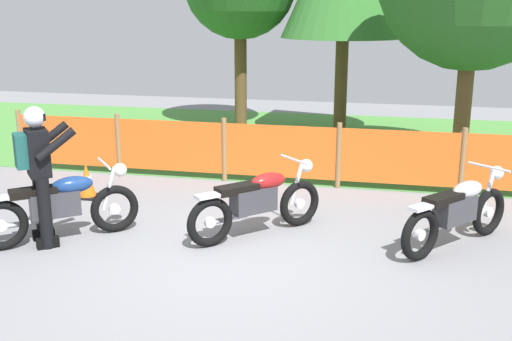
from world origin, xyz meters
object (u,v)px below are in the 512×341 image
at_px(motorcycle_trailing, 258,201).
at_px(motorcycle_third, 458,211).
at_px(traffic_cone, 87,181).
at_px(rider_lead, 38,168).
at_px(motorcycle_lead, 60,205).

xyz_separation_m(motorcycle_trailing, motorcycle_third, (2.41, 0.15, -0.00)).
height_order(motorcycle_trailing, motorcycle_third, motorcycle_trailing).
bearing_deg(traffic_cone, motorcycle_third, -9.00).
bearing_deg(rider_lead, motorcycle_lead, 0.51).
height_order(motorcycle_trailing, traffic_cone, motorcycle_trailing).
bearing_deg(motorcycle_lead, traffic_cone, 67.96).
relative_size(motorcycle_trailing, rider_lead, 0.87).
xyz_separation_m(motorcycle_trailing, rider_lead, (-2.48, -0.84, 0.50)).
distance_m(rider_lead, traffic_cone, 1.98).
distance_m(motorcycle_trailing, motorcycle_third, 2.41).
height_order(motorcycle_third, rider_lead, rider_lead).
relative_size(motorcycle_lead, motorcycle_third, 1.02).
relative_size(motorcycle_lead, traffic_cone, 2.99).
relative_size(motorcycle_lead, rider_lead, 0.94).
height_order(motorcycle_lead, traffic_cone, motorcycle_lead).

